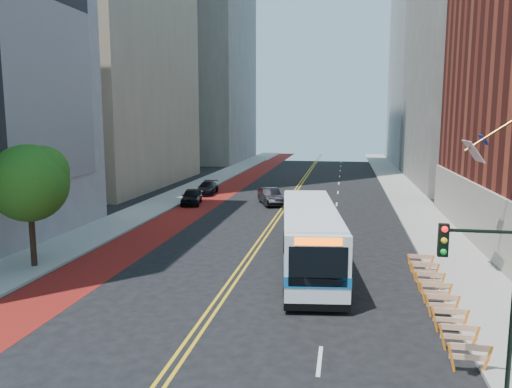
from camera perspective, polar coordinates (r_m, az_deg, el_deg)
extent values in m
plane|color=black|center=(20.61, -6.34, -14.86)|extent=(160.00, 160.00, 0.00)
cube|color=gray|center=(51.82, -9.71, -0.54)|extent=(4.00, 140.00, 0.15)
cube|color=gray|center=(49.22, 17.61, -1.30)|extent=(4.00, 140.00, 0.15)
cube|color=maroon|center=(50.65, -5.55, -0.74)|extent=(3.60, 140.00, 0.01)
cube|color=gold|center=(49.13, 3.38, -1.01)|extent=(0.14, 140.00, 0.01)
cube|color=gold|center=(49.09, 3.80, -1.02)|extent=(0.14, 140.00, 0.01)
cube|color=silver|center=(18.08, 7.28, -18.37)|extent=(0.14, 2.20, 0.01)
cube|color=silver|center=(25.47, 8.21, -10.23)|extent=(0.14, 2.20, 0.01)
cube|color=silver|center=(33.14, 8.70, -5.80)|extent=(0.14, 2.20, 0.01)
cube|color=silver|center=(40.94, 9.00, -3.04)|extent=(0.14, 2.20, 0.01)
cube|color=silver|center=(48.80, 9.20, -1.17)|extent=(0.14, 2.20, 0.01)
cube|color=silver|center=(56.71, 9.34, 0.18)|extent=(0.14, 2.20, 0.01)
cube|color=silver|center=(64.63, 9.45, 1.20)|extent=(0.14, 2.20, 0.01)
cube|color=silver|center=(72.58, 9.54, 2.00)|extent=(0.14, 2.20, 0.01)
cube|color=silver|center=(80.53, 9.61, 2.64)|extent=(0.14, 2.20, 0.01)
cube|color=silver|center=(88.49, 9.66, 3.16)|extent=(0.14, 2.20, 0.01)
cube|color=silver|center=(96.46, 9.71, 3.60)|extent=(0.14, 2.20, 0.01)
cube|color=silver|center=(104.43, 9.75, 3.97)|extent=(0.14, 2.20, 0.01)
cube|color=#9E9384|center=(31.91, 25.55, -3.43)|extent=(0.50, 36.00, 4.00)
cube|color=black|center=(33.07, 25.16, -4.61)|extent=(0.35, 2.80, 2.20)
cube|color=black|center=(39.72, 22.59, -2.35)|extent=(0.35, 2.80, 2.20)
cylinder|color=#A57F33|center=(27.10, 25.78, 6.51)|extent=(2.85, 0.12, 2.05)
cube|color=#B21419|center=(26.89, 23.58, 4.50)|extent=(0.75, 1.90, 1.05)
cube|color=navy|center=(27.43, 24.56, 5.66)|extent=(0.39, 0.85, 0.52)
cube|color=slate|center=(69.41, 25.87, 17.56)|extent=(18.00, 26.00, 40.00)
cube|color=gray|center=(99.77, 21.89, 19.16)|extent=(20.00, 28.00, 55.00)
cube|color=orange|center=(18.20, 21.42, -17.00)|extent=(0.32, 0.06, 0.99)
cube|color=orange|center=(18.45, 24.92, -16.86)|extent=(0.32, 0.06, 0.99)
cube|color=orange|center=(18.16, 23.26, -15.79)|extent=(1.25, 0.05, 0.22)
cube|color=orange|center=(18.30, 23.19, -16.79)|extent=(1.25, 0.05, 0.18)
cube|color=orange|center=(19.59, 20.52, -15.07)|extent=(0.32, 0.06, 0.99)
cube|color=orange|center=(19.82, 23.76, -14.98)|extent=(0.32, 0.06, 0.99)
cube|color=orange|center=(19.54, 22.21, -13.95)|extent=(1.25, 0.05, 0.22)
cube|color=orange|center=(19.68, 22.16, -14.90)|extent=(1.25, 0.05, 0.18)
cube|color=orange|center=(21.00, 19.75, -13.40)|extent=(0.32, 0.06, 0.99)
cube|color=orange|center=(21.21, 22.76, -13.34)|extent=(0.32, 0.06, 0.99)
cube|color=orange|center=(20.96, 21.32, -12.36)|extent=(1.25, 0.05, 0.22)
cube|color=orange|center=(21.08, 21.27, -13.25)|extent=(1.25, 0.05, 0.18)
cube|color=orange|center=(22.42, 19.09, -11.94)|extent=(0.32, 0.06, 0.99)
cube|color=orange|center=(22.63, 21.90, -11.90)|extent=(0.32, 0.06, 0.99)
cube|color=orange|center=(22.38, 20.56, -10.96)|extent=(1.25, 0.05, 0.22)
cube|color=orange|center=(22.50, 20.51, -11.80)|extent=(1.25, 0.05, 0.18)
cube|color=orange|center=(23.87, 18.51, -10.65)|extent=(0.32, 0.06, 0.99)
cube|color=orange|center=(24.06, 21.15, -10.63)|extent=(0.32, 0.06, 0.99)
cube|color=orange|center=(23.83, 19.89, -9.73)|extent=(1.25, 0.05, 0.22)
cube|color=orange|center=(23.94, 19.84, -10.53)|extent=(1.25, 0.05, 0.18)
cube|color=orange|center=(25.32, 18.01, -9.51)|extent=(0.32, 0.06, 0.99)
cube|color=orange|center=(25.50, 20.49, -9.51)|extent=(0.32, 0.06, 0.99)
cube|color=orange|center=(25.29, 19.30, -8.65)|extent=(1.25, 0.05, 0.22)
cube|color=orange|center=(25.39, 19.26, -9.40)|extent=(1.25, 0.05, 0.18)
cube|color=orange|center=(26.79, 17.56, -8.49)|extent=(0.32, 0.06, 0.99)
cube|color=orange|center=(26.96, 19.90, -8.50)|extent=(0.32, 0.06, 0.99)
cube|color=orange|center=(26.75, 18.77, -7.68)|extent=(1.25, 0.05, 0.22)
cube|color=orange|center=(26.85, 18.74, -8.39)|extent=(1.25, 0.05, 0.18)
cube|color=orange|center=(28.26, 17.16, -7.58)|extent=(0.32, 0.06, 0.99)
cube|color=orange|center=(28.42, 19.38, -7.59)|extent=(0.32, 0.06, 0.99)
cube|color=orange|center=(28.23, 18.31, -6.81)|extent=(1.25, 0.05, 0.22)
cube|color=orange|center=(28.32, 18.28, -7.49)|extent=(1.25, 0.05, 0.18)
cylinder|color=black|center=(30.06, -24.17, -4.53)|extent=(0.32, 0.32, 3.20)
sphere|color=#15460F|center=(29.57, -24.52, 1.15)|extent=(4.20, 4.20, 4.20)
sphere|color=#15460F|center=(29.50, -23.20, 2.38)|extent=(2.80, 2.80, 2.80)
sphere|color=#15460F|center=(29.57, -25.70, 1.85)|extent=(2.40, 2.40, 2.40)
cylinder|color=black|center=(15.43, 24.33, -3.90)|extent=(2.00, 0.10, 0.10)
cube|color=black|center=(15.27, 20.61, -4.96)|extent=(0.28, 0.22, 0.95)
sphere|color=red|center=(15.06, 20.77, -3.78)|extent=(0.18, 0.18, 0.18)
sphere|color=yellow|center=(15.13, 20.71, -5.01)|extent=(0.18, 0.18, 0.18)
sphere|color=#0CA526|center=(15.21, 20.64, -6.22)|extent=(0.18, 0.18, 0.18)
cube|color=silver|center=(27.17, 6.17, -4.84)|extent=(4.32, 13.07, 3.05)
cube|color=#105899|center=(27.27, 6.16, -5.77)|extent=(4.37, 13.11, 0.48)
cube|color=black|center=(27.89, 6.10, -3.42)|extent=(3.90, 9.25, 1.02)
cube|color=black|center=(20.95, 7.10, -8.25)|extent=(2.44, 0.40, 1.71)
cube|color=black|center=(33.32, 5.62, -1.53)|extent=(2.22, 0.38, 1.07)
cube|color=#FF5905|center=(20.66, 7.15, -5.42)|extent=(1.94, 0.32, 0.32)
cube|color=silver|center=(26.85, 6.23, -1.57)|extent=(4.10, 12.41, 0.13)
cube|color=black|center=(27.56, 6.12, -7.92)|extent=(4.35, 13.10, 0.32)
cylinder|color=black|center=(23.56, 3.53, -10.37)|extent=(0.45, 1.10, 1.07)
cylinder|color=black|center=(23.72, 9.74, -10.35)|extent=(0.45, 1.10, 1.07)
cylinder|color=black|center=(30.94, 3.44, -5.74)|extent=(0.45, 1.10, 1.07)
cylinder|color=black|center=(31.06, 8.12, -5.75)|extent=(0.45, 1.10, 1.07)
cylinder|color=black|center=(32.43, 3.43, -5.07)|extent=(0.45, 1.10, 1.07)
cylinder|color=black|center=(32.55, 7.89, -5.09)|extent=(0.45, 1.10, 1.07)
imported|color=black|center=(48.56, -7.40, -0.29)|extent=(2.56, 4.65, 1.50)
imported|color=black|center=(48.01, 1.66, -0.28)|extent=(3.24, 5.02, 1.56)
imported|color=black|center=(54.83, -5.60, 0.68)|extent=(2.16, 4.75, 1.35)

